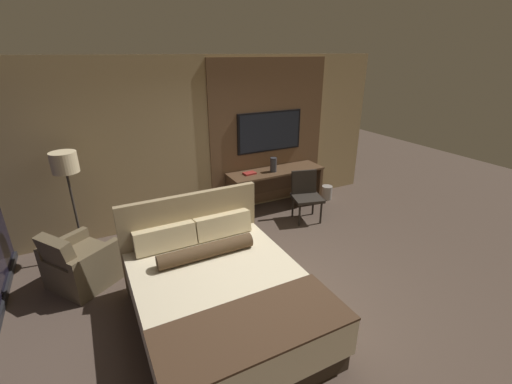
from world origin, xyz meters
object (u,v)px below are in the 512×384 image
object	(u,v)px
armchair_by_window	(80,265)
bed	(222,298)
floor_lamp	(66,171)
vase_tall	(273,165)
desk	(275,182)
waste_bin	(327,192)
desk_chair	(306,192)
book	(250,173)
tv	(270,132)

from	to	relation	value
armchair_by_window	bed	bearing A→B (deg)	-172.70
armchair_by_window	floor_lamp	distance (m)	1.27
vase_tall	armchair_by_window	bearing A→B (deg)	-166.06
desk	waste_bin	world-z (taller)	desk
floor_lamp	vase_tall	world-z (taller)	floor_lamp
desk_chair	book	xyz separation A→B (m)	(-0.81, 0.63, 0.28)
vase_tall	tv	bearing A→B (deg)	75.00
bed	book	size ratio (longest dim) A/B	9.39
bed	floor_lamp	size ratio (longest dim) A/B	1.35
desk	vase_tall	distance (m)	0.40
desk	waste_bin	distance (m)	1.24
desk	desk_chair	world-z (taller)	desk_chair
armchair_by_window	floor_lamp	size ratio (longest dim) A/B	0.62
tv	bed	bearing A→B (deg)	-128.09
tv	desk_chair	world-z (taller)	tv
desk_chair	vase_tall	world-z (taller)	vase_tall
desk	vase_tall	xyz separation A→B (m)	(-0.08, -0.08, 0.38)
desk	bed	bearing A→B (deg)	-130.54
waste_bin	desk_chair	bearing A→B (deg)	-150.73
bed	book	xyz separation A→B (m)	(1.53, 2.41, 0.44)
book	waste_bin	bearing A→B (deg)	-4.33
desk_chair	armchair_by_window	distance (m)	3.71
desk_chair	vase_tall	bearing A→B (deg)	136.84
desk	book	xyz separation A→B (m)	(-0.53, -0.00, 0.26)
floor_lamp	armchair_by_window	bearing A→B (deg)	-93.16
waste_bin	vase_tall	bearing A→B (deg)	177.45
bed	waste_bin	bearing A→B (deg)	35.18
bed	tv	size ratio (longest dim) A/B	1.66
vase_tall	waste_bin	xyz separation A→B (m)	(1.25, -0.06, -0.77)
bed	vase_tall	bearing A→B (deg)	49.67
desk	floor_lamp	xyz separation A→B (m)	(-3.39, -0.23, 0.82)
vase_tall	book	xyz separation A→B (m)	(-0.45, 0.07, -0.12)
armchair_by_window	floor_lamp	bearing A→B (deg)	-37.77
tv	floor_lamp	distance (m)	3.42
bed	armchair_by_window	size ratio (longest dim) A/B	2.20
tv	waste_bin	bearing A→B (deg)	-16.64
desk_chair	vase_tall	size ratio (longest dim) A/B	3.32
vase_tall	desk	bearing A→B (deg)	43.48
tv	book	world-z (taller)	tv
tv	book	xyz separation A→B (m)	(-0.53, -0.22, -0.67)
floor_lamp	desk	bearing A→B (deg)	3.85
vase_tall	waste_bin	world-z (taller)	vase_tall
desk	vase_tall	bearing A→B (deg)	-136.52
desk_chair	book	size ratio (longest dim) A/B	3.76
vase_tall	waste_bin	bearing A→B (deg)	-2.55
tv	armchair_by_window	distance (m)	3.79
desk	desk_chair	size ratio (longest dim) A/B	2.11
bed	desk	bearing A→B (deg)	49.46
tv	desk_chair	size ratio (longest dim) A/B	1.50
desk	armchair_by_window	bearing A→B (deg)	-165.19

